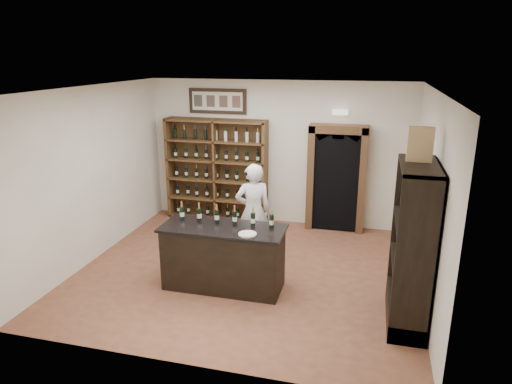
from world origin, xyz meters
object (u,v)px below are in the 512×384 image
shopkeeper (253,211)px  wine_shelf (217,170)px  wine_crate (420,144)px  counter_bottle_0 (182,213)px  side_cabinet (412,271)px  tasting_counter (223,258)px

shopkeeper → wine_shelf: bearing=-78.3°
shopkeeper → wine_crate: (2.51, -1.33, 1.56)m
wine_crate → counter_bottle_0: bearing=177.3°
wine_crate → side_cabinet: bearing=-70.6°
counter_bottle_0 → shopkeeper: 1.39m
tasting_counter → shopkeeper: 1.26m
wine_shelf → wine_crate: size_ratio=5.02×
wine_shelf → side_cabinet: size_ratio=1.00×
tasting_counter → side_cabinet: 2.75m
counter_bottle_0 → side_cabinet: (3.44, -0.45, -0.35)m
side_cabinet → shopkeeper: bearing=149.7°
counter_bottle_0 → wine_crate: size_ratio=0.68×
wine_shelf → shopkeeper: bearing=-54.0°
wine_shelf → tasting_counter: wine_shelf is taller
tasting_counter → shopkeeper: (0.16, 1.20, 0.36)m
wine_shelf → shopkeeper: size_ratio=1.28×
shopkeeper → wine_crate: bearing=127.7°
tasting_counter → wine_crate: (2.67, -0.14, 1.93)m
wine_crate → shopkeeper: bearing=154.2°
tasting_counter → wine_shelf: bearing=110.6°
tasting_counter → counter_bottle_0: 0.96m
wine_shelf → shopkeeper: wine_shelf is taller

